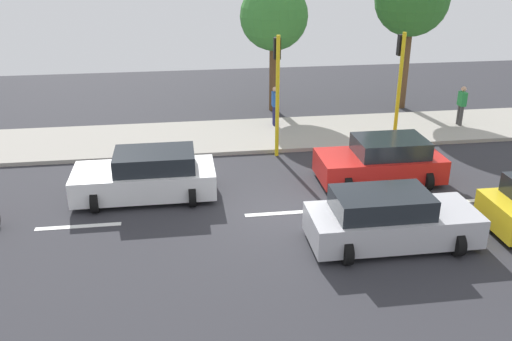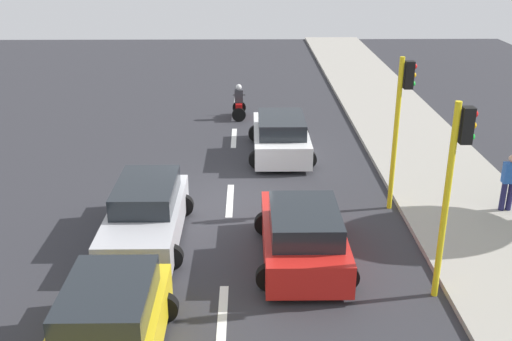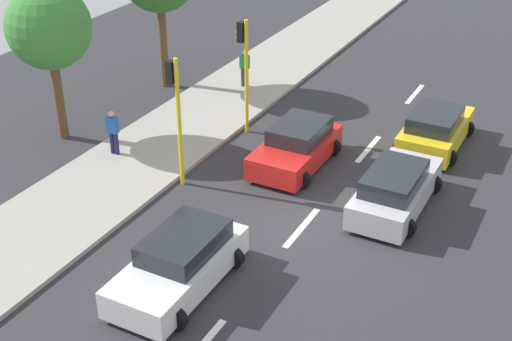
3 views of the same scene
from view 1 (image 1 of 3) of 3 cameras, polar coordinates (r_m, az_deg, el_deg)
The scene contains 14 objects.
ground_plane at distance 16.74m, azimuth 2.95°, elevation -4.54°, with size 40.00×60.00×0.10m, color #2D2D33.
sidewalk at distance 23.06m, azimuth -0.32°, elevation 3.66°, with size 4.00×60.00×0.15m, color #9E998E.
lane_stripe_north at distance 18.73m, azimuth 21.31°, elevation -2.90°, with size 0.20×2.40×0.01m, color white.
lane_stripe_mid at distance 16.72m, azimuth 2.95°, elevation -4.37°, with size 0.20×2.40×0.01m, color white.
lane_stripe_south at distance 16.74m, azimuth -17.76°, elevation -5.49°, with size 0.20×2.40×0.01m, color white.
car_silver at distance 15.22m, azimuth 13.55°, elevation -4.94°, with size 2.25×4.48×1.52m.
car_white at distance 17.78m, azimuth -11.12°, elevation -0.55°, with size 2.36×4.40×1.52m.
car_red at distance 19.06m, azimuth 12.76°, elevation 0.92°, with size 2.36×4.11×1.52m.
pedestrian_near_signal at distance 25.45m, azimuth 20.34°, elevation 6.39°, with size 0.40×0.24×1.69m.
pedestrian_by_tree at distance 23.85m, azimuth 1.95°, elevation 6.77°, with size 0.40×0.24×1.69m.
traffic_light_corner at distance 21.59m, azimuth 14.51°, elevation 9.50°, with size 0.49×0.24×4.50m.
traffic_light_midblock at distance 20.30m, azimuth 2.20°, elevation 9.38°, with size 0.49×0.24×4.50m.
street_tree_center at distance 27.19m, azimuth 15.71°, elevation 16.53°, with size 3.36×3.36×6.77m.
street_tree_south at distance 25.93m, azimuth 1.84°, elevation 15.50°, with size 3.09×3.09×5.93m.
Camera 1 is at (-14.59, 2.94, 7.62)m, focal length 38.99 mm.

